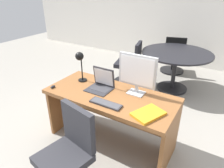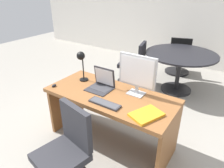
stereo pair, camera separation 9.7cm
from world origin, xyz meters
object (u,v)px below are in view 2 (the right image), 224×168
at_px(mouse, 54,86).
at_px(meeting_table, 180,63).
at_px(keyboard, 105,103).
at_px(meeting_chair_near, 134,67).
at_px(monitor, 137,72).
at_px(desk_lamp, 81,60).
at_px(desk, 112,106).
at_px(meeting_chair_far, 179,60).
at_px(laptop, 102,82).
at_px(office_chair, 66,156).
at_px(book, 146,115).

height_order(mouse, meeting_table, meeting_table).
height_order(keyboard, meeting_chair_near, meeting_chair_near).
distance_m(monitor, desk_lamp, 0.79).
bearing_deg(desk_lamp, desk, -5.95).
relative_size(meeting_chair_near, meeting_chair_far, 1.01).
height_order(keyboard, meeting_chair_far, meeting_chair_far).
distance_m(laptop, desk_lamp, 0.41).
relative_size(monitor, keyboard, 1.31).
relative_size(office_chair, meeting_table, 0.68).
xyz_separation_m(monitor, office_chair, (-0.28, -0.95, -0.66)).
relative_size(mouse, book, 0.19).
bearing_deg(book, laptop, 161.08).
bearing_deg(meeting_chair_near, keyboard, -70.83).
distance_m(laptop, office_chair, 0.98).
xyz_separation_m(mouse, meeting_table, (0.98, 2.19, -0.16)).
relative_size(meeting_table, meeting_chair_near, 1.47).
bearing_deg(keyboard, meeting_table, 85.14).
xyz_separation_m(desk_lamp, meeting_chair_near, (-0.08, 1.64, -0.67)).
height_order(mouse, office_chair, office_chair).
xyz_separation_m(desk, desk_lamp, (-0.53, 0.05, 0.50)).
height_order(laptop, keyboard, laptop).
distance_m(keyboard, meeting_chair_far, 3.05).
distance_m(mouse, meeting_chair_far, 3.15).
bearing_deg(keyboard, laptop, 129.97).
bearing_deg(monitor, desk_lamp, -174.12).
bearing_deg(book, mouse, -176.52).
bearing_deg(book, office_chair, -134.11).
height_order(keyboard, meeting_table, meeting_table).
relative_size(desk, office_chair, 1.81).
bearing_deg(meeting_table, keyboard, -94.86).
distance_m(desk, meeting_table, 1.92).
relative_size(laptop, desk_lamp, 0.73).
relative_size(laptop, meeting_chair_near, 0.34).
distance_m(laptop, meeting_table, 1.93).
bearing_deg(meeting_chair_near, meeting_table, 13.47).
bearing_deg(office_chair, mouse, 142.83).
bearing_deg(book, desk_lamp, 166.18).
xyz_separation_m(desk, book, (0.56, -0.21, 0.21)).
relative_size(book, meeting_table, 0.29).
xyz_separation_m(monitor, meeting_chair_far, (-0.25, 2.61, -0.68)).
distance_m(desk_lamp, meeting_chair_near, 1.77).
xyz_separation_m(desk, office_chair, (-0.02, -0.82, -0.19)).
relative_size(desk, meeting_table, 1.23).
bearing_deg(meeting_chair_far, office_chair, -90.51).
bearing_deg(meeting_chair_far, desk_lamp, -101.21).
xyz_separation_m(keyboard, desk_lamp, (-0.61, 0.32, 0.29)).
distance_m(desk, book, 0.63).
bearing_deg(meeting_table, office_chair, -96.07).
bearing_deg(mouse, monitor, 23.61).
bearing_deg(desk, laptop, 167.10).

